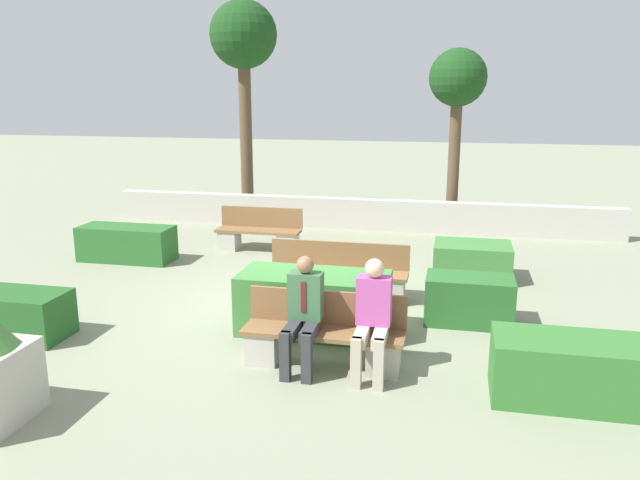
{
  "coord_description": "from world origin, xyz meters",
  "views": [
    {
      "loc": [
        2.16,
        -8.36,
        3.1
      ],
      "look_at": [
        0.24,
        0.5,
        0.9
      ],
      "focal_mm": 35.0,
      "sensor_mm": 36.0,
      "label": 1
    }
  ],
  "objects": [
    {
      "name": "ground_plane",
      "position": [
        0.0,
        0.0,
        0.0
      ],
      "size": [
        60.0,
        60.0,
        0.0
      ],
      "primitive_type": "plane",
      "color": "gray"
    },
    {
      "name": "perimeter_wall",
      "position": [
        0.0,
        5.41,
        0.34
      ],
      "size": [
        11.5,
        0.3,
        0.69
      ],
      "color": "#B7B2A8",
      "rests_on": "ground_plane"
    },
    {
      "name": "bench_front",
      "position": [
        0.79,
        -1.84,
        0.32
      ],
      "size": [
        1.86,
        0.49,
        0.83
      ],
      "color": "brown",
      "rests_on": "ground_plane"
    },
    {
      "name": "bench_left_side",
      "position": [
        -1.55,
        3.03,
        0.31
      ],
      "size": [
        1.66,
        0.49,
        0.83
      ],
      "rotation": [
        0.0,
        0.0,
        0.01
      ],
      "color": "brown",
      "rests_on": "ground_plane"
    },
    {
      "name": "bench_right_side",
      "position": [
        0.49,
        0.55,
        0.33
      ],
      "size": [
        2.15,
        0.48,
        0.83
      ],
      "rotation": [
        0.0,
        0.0,
        0.1
      ],
      "color": "brown",
      "rests_on": "ground_plane"
    },
    {
      "name": "person_seated_man",
      "position": [
        0.58,
        -1.98,
        0.7
      ],
      "size": [
        0.38,
        0.64,
        1.29
      ],
      "color": "#333338",
      "rests_on": "ground_plane"
    },
    {
      "name": "person_seated_woman",
      "position": [
        1.36,
        -1.98,
        0.72
      ],
      "size": [
        0.38,
        0.64,
        1.31
      ],
      "color": "#B2A893",
      "rests_on": "ground_plane"
    },
    {
      "name": "hedge_block_near_left",
      "position": [
        2.52,
        2.0,
        0.3
      ],
      "size": [
        1.26,
        0.89,
        0.6
      ],
      "color": "#3D7A38",
      "rests_on": "ground_plane"
    },
    {
      "name": "hedge_block_near_right",
      "position": [
        0.45,
        -0.86,
        0.39
      ],
      "size": [
        1.94,
        0.88,
        0.78
      ],
      "color": "#3D7A38",
      "rests_on": "ground_plane"
    },
    {
      "name": "hedge_block_mid_left",
      "position": [
        -3.21,
        -1.85,
        0.3
      ],
      "size": [
        1.28,
        0.69,
        0.59
      ],
      "color": "#235623",
      "rests_on": "ground_plane"
    },
    {
      "name": "hedge_block_mid_right",
      "position": [
        2.44,
        -0.11,
        0.32
      ],
      "size": [
        1.17,
        0.66,
        0.65
      ],
      "color": "#286028",
      "rests_on": "ground_plane"
    },
    {
      "name": "hedge_block_far_left",
      "position": [
        3.51,
        -2.13,
        0.33
      ],
      "size": [
        1.76,
        0.77,
        0.66
      ],
      "color": "#33702D",
      "rests_on": "ground_plane"
    },
    {
      "name": "hedge_block_far_right",
      "position": [
        -3.71,
        1.81,
        0.32
      ],
      "size": [
        1.73,
        0.68,
        0.64
      ],
      "color": "#286028",
      "rests_on": "ground_plane"
    },
    {
      "name": "tree_leftmost",
      "position": [
        -3.0,
        6.64,
        4.2
      ],
      "size": [
        1.63,
        1.63,
        5.2
      ],
      "color": "brown",
      "rests_on": "ground_plane"
    },
    {
      "name": "tree_center_left",
      "position": [
        2.12,
        6.05,
        3.18
      ],
      "size": [
        1.26,
        1.26,
        3.98
      ],
      "color": "brown",
      "rests_on": "ground_plane"
    }
  ]
}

